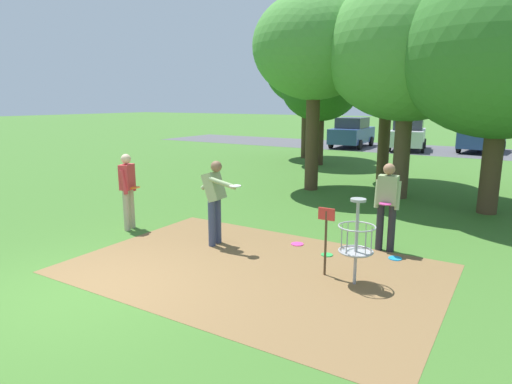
{
  "coord_description": "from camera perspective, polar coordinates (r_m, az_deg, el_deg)",
  "views": [
    {
      "loc": [
        5.5,
        -3.9,
        2.85
      ],
      "look_at": [
        0.86,
        3.65,
        1.0
      ],
      "focal_mm": 30.64,
      "sensor_mm": 36.0,
      "label": 1
    }
  ],
  "objects": [
    {
      "name": "tree_mid_right",
      "position": [
        16.38,
        16.92,
        16.1
      ],
      "size": [
        3.32,
        3.32,
        5.67
      ],
      "color": "#4C3823",
      "rests_on": "ground"
    },
    {
      "name": "player_throwing",
      "position": [
        8.68,
        -5.38,
        -0.65
      ],
      "size": [
        1.13,
        0.44,
        1.71
      ],
      "color": "#384260",
      "rests_on": "ground"
    },
    {
      "name": "tree_far_left",
      "position": [
        13.63,
        19.32,
        17.19
      ],
      "size": [
        4.78,
        4.78,
        6.33
      ],
      "color": "brown",
      "rests_on": "ground"
    },
    {
      "name": "parked_car_center_right",
      "position": [
        28.06,
        27.46,
        6.54
      ],
      "size": [
        2.31,
        4.37,
        1.84
      ],
      "color": "#2D4784",
      "rests_on": "ground"
    },
    {
      "name": "dirt_tee_pad",
      "position": [
        7.67,
        -0.38,
        -9.97
      ],
      "size": [
        6.21,
        4.19,
        0.01
      ],
      "primitive_type": "cube",
      "color": "brown",
      "rests_on": "ground"
    },
    {
      "name": "frisbee_by_tee",
      "position": [
        8.94,
        5.41,
        -6.79
      ],
      "size": [
        0.25,
        0.25,
        0.02
      ],
      "primitive_type": "cylinder",
      "color": "#E53D99",
      "rests_on": "ground"
    },
    {
      "name": "disc_golf_basket",
      "position": [
        7.02,
        12.54,
        -5.85
      ],
      "size": [
        0.98,
        0.58,
        1.39
      ],
      "color": "#9E9EA3",
      "rests_on": "ground"
    },
    {
      "name": "parked_car_leftmost",
      "position": [
        28.29,
        12.42,
        7.61
      ],
      "size": [
        2.12,
        4.28,
        1.84
      ],
      "color": "#2D4784",
      "rests_on": "ground"
    },
    {
      "name": "frisbee_near_basket",
      "position": [
        8.41,
        9.24,
        -8.1
      ],
      "size": [
        0.22,
        0.22,
        0.02
      ],
      "primitive_type": "cylinder",
      "color": "green",
      "rests_on": "ground"
    },
    {
      "name": "parking_lot_strip",
      "position": [
        28.11,
        20.21,
        5.26
      ],
      "size": [
        36.0,
        6.0,
        0.01
      ],
      "primitive_type": "cube",
      "color": "#4C4C51",
      "rests_on": "ground"
    },
    {
      "name": "tree_near_left",
      "position": [
        22.39,
        6.7,
        15.53
      ],
      "size": [
        4.11,
        4.11,
        6.11
      ],
      "color": "#4C3823",
      "rests_on": "ground"
    },
    {
      "name": "parked_car_center_left",
      "position": [
        27.52,
        19.24,
        7.12
      ],
      "size": [
        2.45,
        4.43,
        1.84
      ],
      "color": "silver",
      "rests_on": "ground"
    },
    {
      "name": "tree_mid_left",
      "position": [
        12.57,
        29.67,
        15.81
      ],
      "size": [
        5.05,
        5.05,
        6.22
      ],
      "color": "#4C3823",
      "rests_on": "ground"
    },
    {
      "name": "player_foreground_watching",
      "position": [
        10.14,
        -16.4,
        0.62
      ],
      "size": [
        0.44,
        0.5,
        1.71
      ],
      "color": "tan",
      "rests_on": "ground"
    },
    {
      "name": "tree_far_center",
      "position": [
        14.29,
        7.66,
        18.23
      ],
      "size": [
        3.86,
        3.86,
        6.15
      ],
      "color": "#4C3823",
      "rests_on": "ground"
    },
    {
      "name": "frisbee_mid_grass",
      "position": [
        8.52,
        17.7,
        -8.26
      ],
      "size": [
        0.24,
        0.24,
        0.02
      ],
      "primitive_type": "cylinder",
      "color": "#1E93DB",
      "rests_on": "ground"
    },
    {
      "name": "player_waiting_left",
      "position": [
        8.66,
        16.75,
        -1.26
      ],
      "size": [
        0.48,
        0.41,
        1.71
      ],
      "color": "#232328",
      "rests_on": "ground"
    },
    {
      "name": "ground_plane",
      "position": [
        7.32,
        -21.69,
        -12.0
      ],
      "size": [
        160.0,
        160.0,
        0.0
      ],
      "primitive_type": "plane",
      "color": "#3D6B28"
    },
    {
      "name": "tree_near_right",
      "position": [
        19.95,
        8.4,
        13.28
      ],
      "size": [
        3.45,
        3.45,
        4.9
      ],
      "color": "#422D1E",
      "rests_on": "ground"
    }
  ]
}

